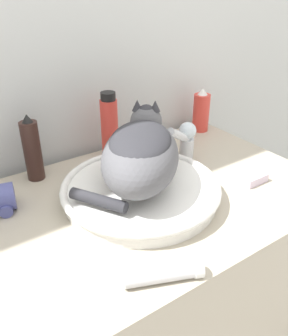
% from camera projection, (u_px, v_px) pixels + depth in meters
% --- Properties ---
extents(wall_back, '(8.00, 0.05, 2.40)m').
position_uv_depth(wall_back, '(74.00, 34.00, 1.03)').
color(wall_back, silver).
rests_on(wall_back, ground_plane).
extents(vanity_counter, '(0.98, 0.62, 0.84)m').
position_uv_depth(vanity_counter, '(145.00, 305.00, 1.14)').
color(vanity_counter, '#B2A893').
rests_on(vanity_counter, ground_plane).
extents(sink_basin, '(0.41, 0.41, 0.05)m').
position_uv_depth(sink_basin, '(141.00, 190.00, 0.92)').
color(sink_basin, white).
rests_on(sink_basin, vanity_counter).
extents(cat, '(0.36, 0.36, 0.18)m').
position_uv_depth(cat, '(141.00, 152.00, 0.87)').
color(cat, '#56565B').
rests_on(cat, sink_basin).
extents(faucet, '(0.14, 0.08, 0.15)m').
position_uv_depth(faucet, '(186.00, 139.00, 1.07)').
color(faucet, silver).
rests_on(faucet, vanity_counter).
extents(spray_bottle_trigger, '(0.06, 0.06, 0.16)m').
position_uv_depth(spray_bottle_trigger, '(201.00, 111.00, 1.30)').
color(spray_bottle_trigger, '#DB3D33').
rests_on(spray_bottle_trigger, vanity_counter).
extents(shampoo_bottle_tall, '(0.05, 0.05, 0.21)m').
position_uv_depth(shampoo_bottle_tall, '(110.00, 126.00, 1.10)').
color(shampoo_bottle_tall, '#DB3D33').
rests_on(shampoo_bottle_tall, vanity_counter).
extents(hairspray_can_black, '(0.05, 0.05, 0.19)m').
position_uv_depth(hairspray_can_black, '(32.00, 150.00, 0.98)').
color(hairspray_can_black, '#331E19').
rests_on(hairspray_can_black, vanity_counter).
extents(cream_tube, '(0.16, 0.09, 0.04)m').
position_uv_depth(cream_tube, '(165.00, 274.00, 0.68)').
color(cream_tube, silver).
rests_on(cream_tube, vanity_counter).
extents(soap_bar, '(0.08, 0.05, 0.02)m').
position_uv_depth(soap_bar, '(252.00, 178.00, 1.00)').
color(soap_bar, silver).
rests_on(soap_bar, vanity_counter).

